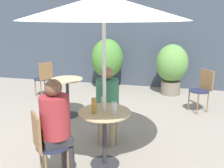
{
  "coord_description": "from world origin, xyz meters",
  "views": [
    {
      "loc": [
        0.93,
        -2.88,
        1.89
      ],
      "look_at": [
        0.12,
        0.47,
        0.98
      ],
      "focal_mm": 42.0,
      "sensor_mm": 36.0,
      "label": 1
    }
  ],
  "objects_px": {
    "bistro_chair_1": "(45,141)",
    "cafe_table_near": "(105,126)",
    "bistro_chair_0": "(108,108)",
    "seated_person_1": "(56,122)",
    "bistro_chair_2": "(203,87)",
    "potted_plant_0": "(107,60)",
    "cafe_table_far": "(67,90)",
    "bistro_chair_3": "(44,76)",
    "potted_plant_1": "(172,66)",
    "beer_glass_0": "(104,102)",
    "beer_glass_2": "(114,108)",
    "seated_person_0": "(107,99)",
    "beer_glass_1": "(94,106)",
    "umbrella": "(104,8)"
  },
  "relations": [
    {
      "from": "bistro_chair_1",
      "to": "seated_person_1",
      "type": "distance_m",
      "value": 0.25
    },
    {
      "from": "cafe_table_far",
      "to": "potted_plant_1",
      "type": "height_order",
      "value": "potted_plant_1"
    },
    {
      "from": "bistro_chair_2",
      "to": "potted_plant_0",
      "type": "xyz_separation_m",
      "value": [
        -2.28,
        1.2,
        0.26
      ]
    },
    {
      "from": "bistro_chair_3",
      "to": "seated_person_1",
      "type": "distance_m",
      "value": 3.33
    },
    {
      "from": "bistro_chair_2",
      "to": "beer_glass_0",
      "type": "xyz_separation_m",
      "value": [
        -1.44,
        -2.23,
        0.29
      ]
    },
    {
      "from": "beer_glass_2",
      "to": "bistro_chair_3",
      "type": "bearing_deg",
      "value": 131.98
    },
    {
      "from": "bistro_chair_0",
      "to": "seated_person_1",
      "type": "xyz_separation_m",
      "value": [
        -0.31,
        -1.14,
        0.21
      ]
    },
    {
      "from": "bistro_chair_3",
      "to": "seated_person_1",
      "type": "xyz_separation_m",
      "value": [
        1.67,
        -2.87,
        0.21
      ]
    },
    {
      "from": "bistro_chair_2",
      "to": "umbrella",
      "type": "bearing_deg",
      "value": -68.69
    },
    {
      "from": "bistro_chair_1",
      "to": "seated_person_0",
      "type": "bearing_deg",
      "value": -63.46
    },
    {
      "from": "beer_glass_1",
      "to": "bistro_chair_3",
      "type": "bearing_deg",
      "value": 128.27
    },
    {
      "from": "potted_plant_1",
      "to": "cafe_table_near",
      "type": "bearing_deg",
      "value": -102.53
    },
    {
      "from": "cafe_table_near",
      "to": "cafe_table_far",
      "type": "bearing_deg",
      "value": 127.2
    },
    {
      "from": "bistro_chair_1",
      "to": "potted_plant_1",
      "type": "bearing_deg",
      "value": -59.98
    },
    {
      "from": "cafe_table_near",
      "to": "beer_glass_2",
      "type": "relative_size",
      "value": 5.18
    },
    {
      "from": "bistro_chair_0",
      "to": "seated_person_1",
      "type": "distance_m",
      "value": 1.2
    },
    {
      "from": "cafe_table_near",
      "to": "potted_plant_1",
      "type": "height_order",
      "value": "potted_plant_1"
    },
    {
      "from": "seated_person_0",
      "to": "cafe_table_far",
      "type": "bearing_deg",
      "value": 127.31
    },
    {
      "from": "potted_plant_0",
      "to": "seated_person_1",
      "type": "bearing_deg",
      "value": -83.89
    },
    {
      "from": "beer_glass_2",
      "to": "bistro_chair_2",
      "type": "bearing_deg",
      "value": 62.35
    },
    {
      "from": "cafe_table_near",
      "to": "potted_plant_1",
      "type": "relative_size",
      "value": 0.6
    },
    {
      "from": "beer_glass_0",
      "to": "umbrella",
      "type": "height_order",
      "value": "umbrella"
    },
    {
      "from": "cafe_table_far",
      "to": "beer_glass_1",
      "type": "relative_size",
      "value": 3.81
    },
    {
      "from": "beer_glass_0",
      "to": "beer_glass_2",
      "type": "xyz_separation_m",
      "value": [
        0.18,
        -0.17,
        -0.0
      ]
    },
    {
      "from": "bistro_chair_1",
      "to": "bistro_chair_3",
      "type": "relative_size",
      "value": 1.0
    },
    {
      "from": "bistro_chair_0",
      "to": "bistro_chair_1",
      "type": "bearing_deg",
      "value": -120.0
    },
    {
      "from": "bistro_chair_1",
      "to": "seated_person_0",
      "type": "relative_size",
      "value": 0.72
    },
    {
      "from": "bistro_chair_0",
      "to": "potted_plant_0",
      "type": "relative_size",
      "value": 0.64
    },
    {
      "from": "potted_plant_0",
      "to": "beer_glass_2",
      "type": "bearing_deg",
      "value": -74.24
    },
    {
      "from": "cafe_table_far",
      "to": "seated_person_0",
      "type": "relative_size",
      "value": 0.63
    },
    {
      "from": "bistro_chair_3",
      "to": "seated_person_0",
      "type": "bearing_deg",
      "value": 77.94
    },
    {
      "from": "bistro_chair_1",
      "to": "cafe_table_near",
      "type": "bearing_deg",
      "value": -90.0
    },
    {
      "from": "cafe_table_far",
      "to": "seated_person_1",
      "type": "distance_m",
      "value": 2.02
    },
    {
      "from": "beer_glass_1",
      "to": "seated_person_0",
      "type": "bearing_deg",
      "value": 91.11
    },
    {
      "from": "seated_person_0",
      "to": "potted_plant_1",
      "type": "xyz_separation_m",
      "value": [
        0.88,
        2.82,
        0.01
      ]
    },
    {
      "from": "beer_glass_0",
      "to": "umbrella",
      "type": "xyz_separation_m",
      "value": [
        0.05,
        -0.13,
        1.17
      ]
    },
    {
      "from": "seated_person_1",
      "to": "beer_glass_1",
      "type": "distance_m",
      "value": 0.48
    },
    {
      "from": "bistro_chair_1",
      "to": "potted_plant_1",
      "type": "distance_m",
      "value": 4.14
    },
    {
      "from": "cafe_table_far",
      "to": "bistro_chair_3",
      "type": "relative_size",
      "value": 0.87
    },
    {
      "from": "bistro_chair_2",
      "to": "beer_glass_2",
      "type": "bearing_deg",
      "value": -65.82
    },
    {
      "from": "potted_plant_1",
      "to": "bistro_chair_2",
      "type": "bearing_deg",
      "value": -58.98
    },
    {
      "from": "cafe_table_far",
      "to": "potted_plant_0",
      "type": "height_order",
      "value": "potted_plant_0"
    },
    {
      "from": "bistro_chair_1",
      "to": "seated_person_1",
      "type": "xyz_separation_m",
      "value": [
        0.11,
        0.09,
        0.21
      ]
    },
    {
      "from": "cafe_table_near",
      "to": "bistro_chair_1",
      "type": "relative_size",
      "value": 0.87
    },
    {
      "from": "seated_person_0",
      "to": "potted_plant_0",
      "type": "relative_size",
      "value": 0.9
    },
    {
      "from": "cafe_table_near",
      "to": "bistro_chair_3",
      "type": "height_order",
      "value": "bistro_chair_3"
    },
    {
      "from": "bistro_chair_1",
      "to": "bistro_chair_0",
      "type": "bearing_deg",
      "value": -60.0
    },
    {
      "from": "bistro_chair_3",
      "to": "potted_plant_1",
      "type": "height_order",
      "value": "potted_plant_1"
    },
    {
      "from": "seated_person_0",
      "to": "beer_glass_2",
      "type": "relative_size",
      "value": 8.29
    },
    {
      "from": "cafe_table_far",
      "to": "potted_plant_1",
      "type": "xyz_separation_m",
      "value": [
        1.89,
        1.92,
        0.19
      ]
    }
  ]
}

